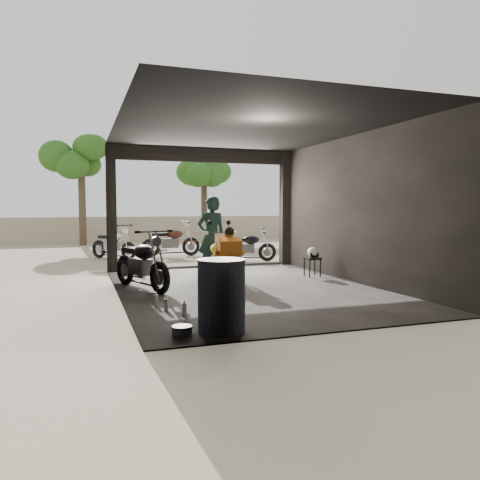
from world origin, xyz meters
TOP-DOWN VIEW (x-y plane):
  - ground at (0.00, 0.00)m, footprint 80.00×80.00m
  - garage at (0.00, 0.55)m, footprint 7.00×7.13m
  - boundary_wall at (0.00, 14.00)m, footprint 18.00×0.30m
  - tree_left at (-3.00, 12.50)m, footprint 2.20×2.20m
  - tree_right at (2.80, 14.00)m, footprint 2.20×2.20m
  - main_bike at (-0.21, 1.44)m, footprint 0.92×1.76m
  - left_bike at (-2.00, 0.61)m, footprint 1.33×1.93m
  - outside_bike_a at (-2.15, 6.43)m, footprint 1.56×1.68m
  - outside_bike_b at (-0.27, 6.63)m, footprint 1.82×0.90m
  - outside_bike_c at (1.66, 4.51)m, footprint 1.64×0.96m
  - rider at (-0.21, 1.84)m, footprint 0.74×0.53m
  - mechanic at (-0.25, 0.24)m, footprint 0.72×0.90m
  - stool at (2.00, 0.98)m, footprint 0.33×0.33m
  - helmet at (2.02, 1.00)m, footprint 0.26×0.27m
  - oil_drum at (-1.42, -3.00)m, footprint 0.66×0.66m
  - sign_post at (3.30, 3.55)m, footprint 0.76×0.08m

SIDE VIEW (x-z plane):
  - ground at x=0.00m, z-range 0.00..0.00m
  - stool at x=2.00m, z-range 0.16..0.62m
  - oil_drum at x=-1.42m, z-range 0.00..0.96m
  - outside_bike_c at x=1.66m, z-range 0.00..1.04m
  - outside_bike_a at x=-2.15m, z-range 0.00..1.10m
  - main_bike at x=-0.21m, z-range 0.00..1.12m
  - helmet at x=2.02m, z-range 0.46..0.71m
  - outside_bike_b at x=-0.27m, z-range 0.00..1.18m
  - mechanic at x=-0.25m, z-range 0.00..1.19m
  - boundary_wall at x=0.00m, z-range 0.00..1.20m
  - left_bike at x=-2.00m, z-range 0.00..1.21m
  - rider at x=-0.21m, z-range 0.00..1.90m
  - garage at x=0.00m, z-range -0.32..2.88m
  - sign_post at x=3.30m, z-range 0.39..2.69m
  - tree_right at x=2.80m, z-range 1.06..6.06m
  - tree_left at x=-3.00m, z-range 1.19..6.79m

